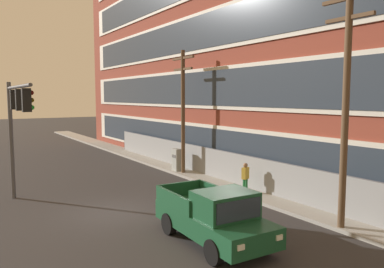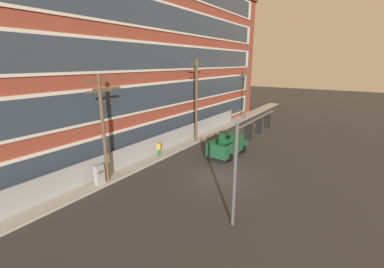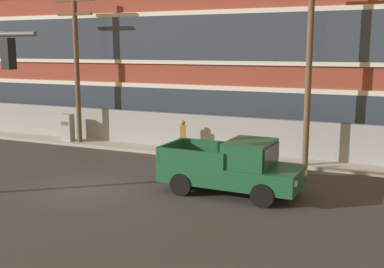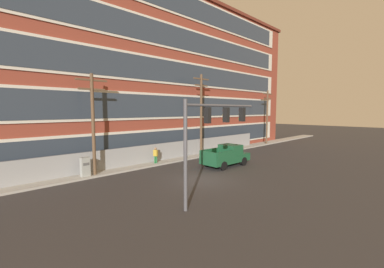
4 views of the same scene
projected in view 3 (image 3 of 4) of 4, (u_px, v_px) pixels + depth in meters
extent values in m
plane|color=#333030|center=(83.00, 189.00, 17.75)|extent=(160.00, 160.00, 0.00)
cube|color=#9E9B93|center=(171.00, 150.00, 24.27)|extent=(80.00, 1.95, 0.16)
cube|color=beige|center=(183.00, 110.00, 24.64)|extent=(50.48, 0.10, 2.63)
cube|color=#2D3844|center=(182.00, 110.00, 24.59)|extent=(48.29, 0.06, 2.19)
cube|color=beige|center=(183.00, 38.00, 24.00)|extent=(50.48, 0.10, 2.63)
cube|color=#2D3844|center=(182.00, 38.00, 23.95)|extent=(48.29, 0.06, 2.19)
cube|color=gray|center=(186.00, 133.00, 24.22)|extent=(35.95, 0.04, 1.89)
cylinder|color=#4C4C51|center=(186.00, 114.00, 24.06)|extent=(35.95, 0.05, 0.05)
cube|color=black|center=(8.00, 54.00, 13.79)|extent=(0.28, 0.32, 0.90)
cylinder|color=#4B0807|center=(12.00, 44.00, 13.90)|extent=(0.04, 0.18, 0.18)
cylinder|color=#503E08|center=(13.00, 54.00, 13.95)|extent=(0.04, 0.18, 0.18)
cylinder|color=green|center=(14.00, 63.00, 14.00)|extent=(0.04, 0.18, 0.18)
cube|color=#194C2D|center=(231.00, 173.00, 17.14)|extent=(5.03, 2.25, 0.70)
cube|color=#194C2D|center=(250.00, 153.00, 16.70)|extent=(1.55, 1.97, 0.88)
cube|color=#283342|center=(271.00, 155.00, 16.37)|extent=(0.11, 1.72, 0.66)
cube|color=#194C2D|center=(213.00, 148.00, 18.38)|extent=(2.49, 0.20, 0.56)
cube|color=#194C2D|center=(191.00, 158.00, 16.63)|extent=(2.49, 0.20, 0.56)
cube|color=#194C2D|center=(170.00, 150.00, 18.07)|extent=(0.16, 2.02, 0.56)
cylinder|color=black|center=(279.00, 181.00, 17.42)|extent=(0.81, 0.29, 0.80)
cylinder|color=black|center=(263.00, 195.00, 15.70)|extent=(0.81, 0.29, 0.80)
cylinder|color=black|center=(204.00, 172.00, 18.69)|extent=(0.81, 0.29, 0.80)
cylinder|color=black|center=(181.00, 184.00, 16.97)|extent=(0.81, 0.29, 0.80)
cube|color=white|center=(306.00, 173.00, 16.70)|extent=(0.07, 0.24, 0.16)
cube|color=white|center=(296.00, 184.00, 15.40)|extent=(0.07, 0.24, 0.16)
cylinder|color=brown|center=(77.00, 69.00, 25.25)|extent=(0.26, 0.26, 8.07)
cube|color=brown|center=(74.00, 0.00, 24.63)|extent=(2.48, 0.14, 0.14)
cube|color=brown|center=(75.00, 14.00, 24.75)|extent=(2.11, 0.14, 0.14)
cylinder|color=brown|center=(309.00, 62.00, 20.07)|extent=(0.26, 0.26, 9.15)
cube|color=#939993|center=(67.00, 129.00, 26.09)|extent=(0.66, 0.44, 1.64)
cube|color=#515151|center=(64.00, 124.00, 25.82)|extent=(0.46, 0.02, 0.20)
cylinder|color=#236B38|center=(181.00, 146.00, 23.58)|extent=(0.14, 0.14, 0.85)
cylinder|color=#236B38|center=(185.00, 146.00, 23.51)|extent=(0.14, 0.14, 0.85)
cube|color=#B7932D|center=(183.00, 131.00, 23.42)|extent=(0.36, 0.46, 0.60)
sphere|color=#8C6647|center=(183.00, 123.00, 23.35)|extent=(0.24, 0.24, 0.24)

